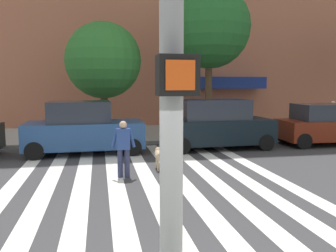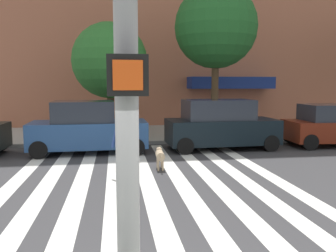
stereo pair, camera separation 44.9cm
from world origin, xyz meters
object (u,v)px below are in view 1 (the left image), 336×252
Objects in this scene: street_tree_nearest at (103,61)px; dog_on_leash at (159,155)px; street_tree_middle at (209,28)px; parked_car_fourth_in_line at (327,125)px; parked_car_behind_first at (84,129)px; parked_car_third_in_line at (216,125)px; pedestrian_bystander at (333,114)px; pedestrian_dog_walker at (123,146)px.

dog_on_leash is (1.59, -6.41, -3.34)m from street_tree_nearest.
street_tree_nearest is 5.41m from street_tree_middle.
parked_car_fourth_in_line is 0.59× the size of street_tree_middle.
parked_car_fourth_in_line is at bearing 0.01° from parked_car_behind_first.
parked_car_third_in_line is 5.48m from street_tree_middle.
parked_car_behind_first is 5.36m from parked_car_third_in_line.
dog_on_leash is (-3.56, -6.23, -4.98)m from street_tree_middle.
parked_car_third_in_line reaches higher than parked_car_fourth_in_line.
street_tree_nearest is at bearing 103.91° from dog_on_leash.
pedestrian_bystander is at bearing 12.48° from parked_car_behind_first.
parked_car_third_in_line is 4.27m from dog_on_leash.
pedestrian_bystander is (7.48, 2.84, 0.08)m from parked_car_third_in_line.
parked_car_third_in_line reaches higher than pedestrian_bystander.
parked_car_behind_first is 4.05m from pedestrian_dog_walker.
pedestrian_dog_walker is at bearing -157.39° from parked_car_fourth_in_line.
pedestrian_bystander reaches higher than pedestrian_dog_walker.
parked_car_fourth_in_line is at bearing 0.04° from parked_car_third_in_line.
street_tree_middle is (-4.51, 3.16, 4.54)m from parked_car_fourth_in_line.
pedestrian_dog_walker is at bearing -86.72° from street_tree_nearest.
street_tree_nearest reaches higher than pedestrian_bystander.
parked_car_behind_first is at bearing 128.54° from dog_on_leash.
parked_car_behind_first is at bearing -104.38° from street_tree_nearest.
pedestrian_bystander is (11.57, 6.69, 0.15)m from pedestrian_dog_walker.
street_tree_nearest is (0.86, 3.34, 2.82)m from parked_car_behind_first.
street_tree_nearest reaches higher than parked_car_fourth_in_line.
street_tree_nearest is 7.75m from pedestrian_dog_walker.
parked_car_third_in_line is 0.62× the size of street_tree_middle.
parked_car_fourth_in_line is 8.65m from dog_on_leash.
dog_on_leash is at bearing -119.77° from street_tree_middle.
street_tree_middle is 9.58m from pedestrian_dog_walker.
street_tree_nearest is at bearing 93.28° from pedestrian_dog_walker.
pedestrian_dog_walker is (-4.09, -3.85, -0.07)m from parked_car_third_in_line.
street_tree_middle reaches higher than dog_on_leash.
parked_car_fourth_in_line is (5.16, 0.00, -0.11)m from parked_car_third_in_line.
dog_on_leash is at bearing -150.39° from pedestrian_bystander.
street_tree_nearest is at bearing 143.42° from parked_car_third_in_line.
dog_on_leash is at bearing -76.09° from street_tree_nearest.
dog_on_leash is (1.17, 0.78, -0.48)m from pedestrian_dog_walker.
dog_on_leash is (-8.08, -3.07, -0.45)m from parked_car_fourth_in_line.
parked_car_third_in_line is (5.36, -0.00, 0.04)m from parked_car_behind_first.
parked_car_behind_first is 0.82× the size of street_tree_nearest.
street_tree_nearest reaches higher than pedestrian_dog_walker.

